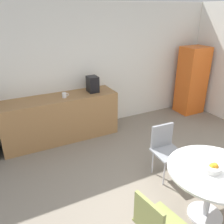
% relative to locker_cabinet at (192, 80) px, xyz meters
% --- Properties ---
extents(ground_plane, '(6.00, 6.00, 0.00)m').
position_rel_locker_cabinet_xyz_m(ground_plane, '(-2.55, -2.55, -0.82)').
color(ground_plane, gray).
extents(wall_back, '(6.00, 0.10, 2.60)m').
position_rel_locker_cabinet_xyz_m(wall_back, '(-2.55, 0.45, 0.48)').
color(wall_back, white).
rests_on(wall_back, ground_plane).
extents(counter_block, '(2.26, 0.60, 0.90)m').
position_rel_locker_cabinet_xyz_m(counter_block, '(-3.31, 0.10, -0.37)').
color(counter_block, '#9E7042').
rests_on(counter_block, ground_plane).
extents(locker_cabinet, '(0.60, 0.50, 1.63)m').
position_rel_locker_cabinet_xyz_m(locker_cabinet, '(0.00, 0.00, 0.00)').
color(locker_cabinet, orange).
rests_on(locker_cabinet, ground_plane).
extents(round_table, '(1.09, 1.09, 0.73)m').
position_rel_locker_cabinet_xyz_m(round_table, '(-2.22, -2.69, -0.22)').
color(round_table, silver).
rests_on(round_table, ground_plane).
extents(chair_olive, '(0.48, 0.48, 0.83)m').
position_rel_locker_cabinet_xyz_m(chair_olive, '(-3.18, -2.84, -0.30)').
color(chair_olive, silver).
rests_on(chair_olive, ground_plane).
extents(chair_gray, '(0.44, 0.44, 0.83)m').
position_rel_locker_cabinet_xyz_m(chair_gray, '(-2.17, -1.73, -0.30)').
color(chair_gray, silver).
rests_on(chair_gray, ground_plane).
extents(fruit_bowl, '(0.21, 0.21, 0.11)m').
position_rel_locker_cabinet_xyz_m(fruit_bowl, '(-2.28, -2.69, -0.04)').
color(fruit_bowl, silver).
rests_on(fruit_bowl, round_table).
extents(mug_white, '(0.13, 0.08, 0.09)m').
position_rel_locker_cabinet_xyz_m(mug_white, '(-3.22, 0.03, 0.13)').
color(mug_white, white).
rests_on(mug_white, counter_block).
extents(coffee_maker, '(0.20, 0.24, 0.32)m').
position_rel_locker_cabinet_xyz_m(coffee_maker, '(-2.60, 0.10, 0.24)').
color(coffee_maker, black).
rests_on(coffee_maker, counter_block).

